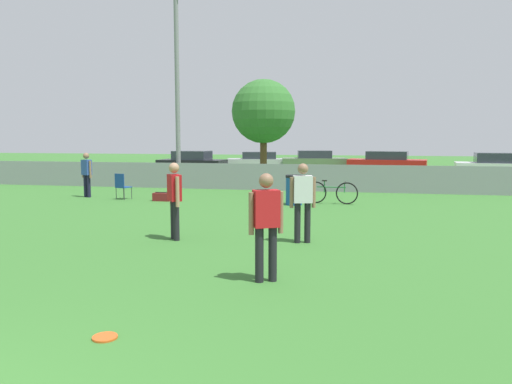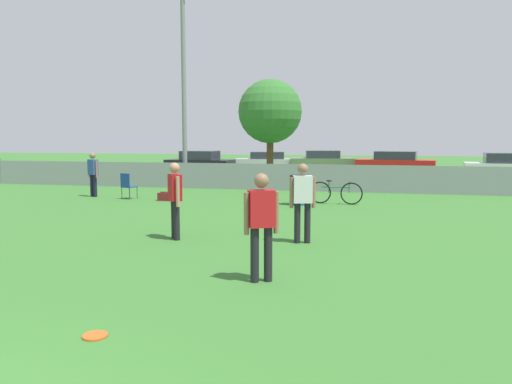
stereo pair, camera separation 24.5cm
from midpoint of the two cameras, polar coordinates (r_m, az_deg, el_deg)
fence_backline at (r=20.63m, az=1.99°, el=1.70°), size 27.27×0.07×1.21m
light_pole at (r=22.62m, az=-9.35°, el=13.94°), size 0.90×0.36×8.95m
tree_near_pole at (r=23.46m, az=0.57°, el=9.15°), size 2.96×2.96×4.87m
player_thrower_red at (r=7.51m, az=0.23°, el=-3.18°), size 0.49×0.37×1.66m
player_defender_red at (r=10.79m, az=-9.94°, el=-0.40°), size 0.41×0.45×1.66m
player_receiver_white at (r=10.34m, az=4.68°, el=-0.61°), size 0.52×0.32×1.66m
spectator_in_blue at (r=19.34m, az=-19.13°, el=2.19°), size 0.48×0.35×1.63m
frisbee_disc at (r=5.95m, az=-18.06°, el=-15.50°), size 0.28×0.28×0.03m
folding_chair_sideline at (r=18.28m, az=-15.45°, el=0.80°), size 0.53×0.53×0.92m
bicycle_sideline at (r=16.66m, az=8.18°, el=-0.05°), size 1.76×0.44×0.78m
trash_bin at (r=16.25m, az=3.93°, el=0.25°), size 0.55×0.55×0.97m
gear_bag_sideline at (r=17.60m, az=-11.03°, el=-0.54°), size 0.62×0.34×0.30m
parked_car_dark at (r=30.04m, az=-7.54°, el=3.30°), size 3.98×1.96×1.39m
parked_car_silver at (r=32.67m, az=0.18°, el=3.51°), size 4.38×2.40×1.26m
parked_car_olive at (r=32.44m, az=6.45°, el=3.54°), size 4.34×2.48×1.36m
parked_car_red at (r=31.02m, az=14.52°, el=3.26°), size 4.76×2.38×1.37m
parked_car_white at (r=28.51m, az=25.58°, el=2.63°), size 4.16×2.20×1.41m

